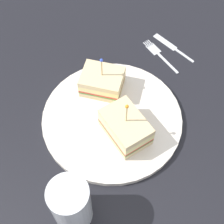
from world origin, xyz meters
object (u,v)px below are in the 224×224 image
Objects in this scene: knife at (171,46)px; fork at (158,53)px; sandwich_half_front at (102,82)px; drink_glass at (71,205)px; plate at (112,119)px; sandwich_half_back at (126,127)px.

fork is at bearing 35.88° from knife.
drink_glass is at bearing 84.51° from sandwich_half_front.
sandwich_half_front is at bearing -70.11° from plate.
plate is 22.46cm from fork.
fork is at bearing -115.89° from plate.
knife is at bearing -136.56° from sandwich_half_front.
sandwich_half_front is 18.14cm from fork.
sandwich_half_back is 18.85cm from drink_glass.
sandwich_half_front is 0.83× the size of sandwich_half_back.
plate is at bearing -51.66° from sandwich_half_back.
knife is (-10.27, -26.54, -3.73)cm from sandwich_half_back.
drink_glass reaches higher than knife.
knife is (-13.29, -22.72, -0.44)cm from plate.
knife is (-16.02, -15.17, -3.44)cm from sandwich_half_front.
sandwich_half_back is at bearing 128.34° from plate.
plate is at bearing 109.89° from sandwich_half_front.
sandwich_half_back is 25.24cm from fork.
fork is (-6.78, -24.02, -3.73)cm from sandwich_half_back.
sandwich_half_front is 28.34cm from drink_glass.
knife is at bearing -144.12° from fork.
plate is 2.62× the size of drink_glass.
knife is (-3.48, -2.52, 0.00)cm from fork.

